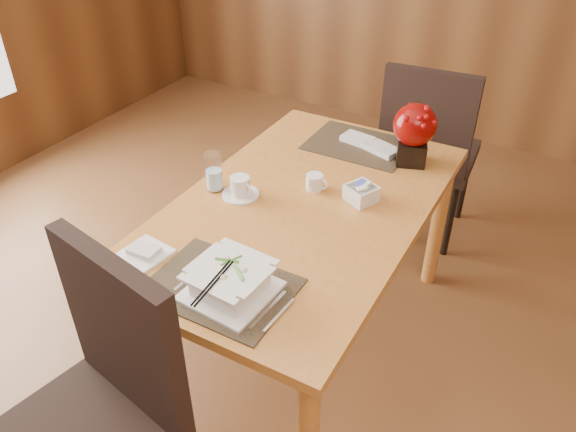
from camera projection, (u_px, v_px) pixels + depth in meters
The scene contains 13 objects.
dining_table at pixel (302, 224), 2.22m from camera, with size 0.90×1.50×0.75m.
placemat_near at pixel (221, 287), 1.77m from camera, with size 0.45×0.33×0.01m, color black.
placemat_far at pixel (359, 145), 2.56m from camera, with size 0.45×0.33×0.01m, color black.
soup_setting at pixel (230, 282), 1.72m from camera, with size 0.27×0.27×0.10m.
coffee_cup at pixel (240, 188), 2.20m from camera, with size 0.15×0.15×0.08m.
water_glass at pixel (214, 172), 2.21m from camera, with size 0.07×0.07×0.16m, color white.
creamer_jug at pixel (314, 182), 2.24m from camera, with size 0.09×0.09×0.06m, color white, non-canonical shape.
sugar_caddy at pixel (361, 193), 2.17m from camera, with size 0.11×0.11×0.06m, color white.
berry_decor at pixel (414, 130), 2.35m from camera, with size 0.18×0.18×0.27m.
napkins_far at pixel (372, 145), 2.53m from camera, with size 0.28×0.10×0.03m, color silver, non-canonical shape.
bread_plate at pixel (145, 254), 1.91m from camera, with size 0.15×0.15×0.01m, color white.
near_chair at pixel (96, 407), 1.59m from camera, with size 0.58×0.59×1.07m.
far_chair at pixel (427, 146), 2.93m from camera, with size 0.51×0.51×1.02m.
Camera 1 is at (0.83, -1.00, 1.95)m, focal length 35.00 mm.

